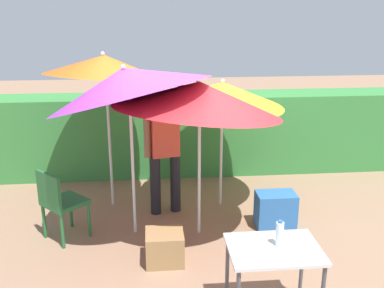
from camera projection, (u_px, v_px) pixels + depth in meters
ground_plane at (194, 236)px, 5.56m from camera, size 24.00×24.00×0.00m
hedge_row at (181, 134)px, 7.51m from camera, size 8.00×0.70×1.32m
umbrella_rainbow at (222, 93)px, 5.96m from camera, size 1.68×1.67×1.81m
umbrella_orange at (127, 82)px, 5.06m from camera, size 2.00×1.93×2.43m
umbrella_yellow at (104, 66)px, 5.86m from camera, size 1.59×1.58×2.23m
umbrella_navy at (198, 97)px, 5.15m from camera, size 2.01×1.99×2.07m
person_vendor at (165, 147)px, 5.94m from camera, size 0.56×0.29×1.88m
chair_plastic at (60, 201)px, 5.35m from camera, size 0.62×0.62×0.89m
cooler_box at (275, 210)px, 5.75m from camera, size 0.50×0.32×0.46m
crate_cardboard at (165, 247)px, 4.97m from camera, size 0.42×0.38×0.36m
folding_table at (274, 257)px, 3.93m from camera, size 0.80×0.60×0.73m
bottle_water at (280, 234)px, 3.91m from camera, size 0.07×0.07×0.24m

